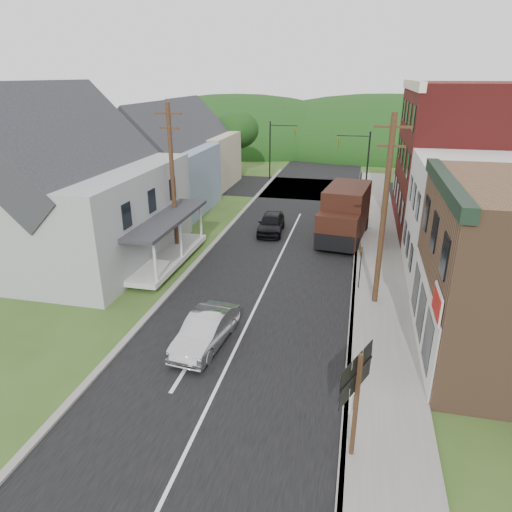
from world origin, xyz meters
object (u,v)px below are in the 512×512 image
Objects in this scene: silver_sedan at (206,331)px; delivery_van at (345,214)px; warning_sign at (360,260)px; route_sign_cluster at (356,391)px; dark_sedan at (271,223)px.

delivery_van is (4.88, 14.51, 1.11)m from silver_sedan.
delivery_van is 7.87m from warning_sign.
delivery_van is 1.95× the size of route_sign_cluster.
silver_sedan is at bearing -101.13° from delivery_van.
route_sign_cluster reaches higher than silver_sedan.
silver_sedan is 1.01× the size of dark_sedan.
dark_sedan is 20.51m from route_sign_cluster.
delivery_van is 19.25m from route_sign_cluster.
dark_sedan is (-0.15, 14.80, 0.02)m from silver_sedan.
dark_sedan is at bearing -175.81° from delivery_van.
route_sign_cluster is 1.41× the size of warning_sign.
route_sign_cluster is (6.16, -19.49, 1.65)m from dark_sedan.
route_sign_cluster reaches higher than warning_sign.
silver_sedan is 1.23× the size of route_sign_cluster.
dark_sedan is at bearing 125.25° from warning_sign.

